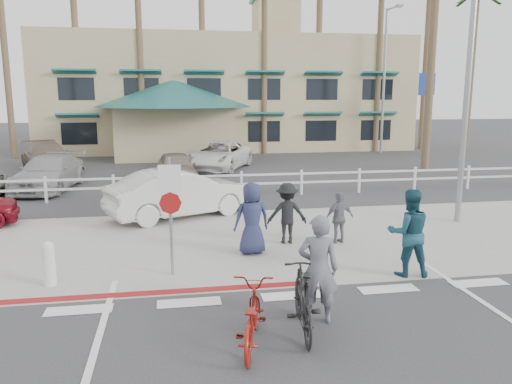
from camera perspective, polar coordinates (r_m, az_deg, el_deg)
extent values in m
plane|color=#333335|center=(9.47, 5.02, -13.17)|extent=(140.00, 140.00, 0.00)
cube|color=#333335|center=(7.76, 8.96, -19.01)|extent=(12.00, 16.00, 0.01)
cube|color=gray|center=(13.60, 0.21, -5.53)|extent=(22.00, 7.00, 0.01)
cube|color=#333335|center=(17.43, -2.04, -1.86)|extent=(40.00, 5.00, 0.01)
cube|color=#333335|center=(26.72, -4.77, 2.59)|extent=(50.00, 16.00, 0.01)
cube|color=maroon|center=(10.32, -13.43, -11.28)|extent=(7.00, 0.25, 0.02)
imported|color=maroon|center=(7.99, -0.59, -14.07)|extent=(1.07, 1.93, 0.96)
imported|color=slate|center=(8.67, 7.11, -8.74)|extent=(0.79, 0.62, 1.91)
imported|color=black|center=(8.40, 5.38, -12.19)|extent=(0.77, 1.94, 1.14)
imported|color=#194454|center=(11.28, 17.07, -4.47)|extent=(1.05, 0.89, 1.92)
imported|color=black|center=(13.20, 3.57, -2.44)|extent=(1.11, 0.71, 1.62)
imported|color=slate|center=(13.37, 9.49, -2.93)|extent=(0.86, 0.49, 1.39)
imported|color=#242A4B|center=(12.26, -0.48, -3.04)|extent=(0.94, 0.68, 1.80)
imported|color=silver|center=(16.25, -8.64, -0.14)|extent=(4.97, 3.40, 1.55)
imported|color=#9D9D9D|center=(22.55, -22.58, 2.05)|extent=(2.61, 5.10, 1.42)
imported|color=gray|center=(22.87, -9.09, 2.80)|extent=(1.98, 4.14, 1.36)
imported|color=#6A5B51|center=(28.48, -22.82, 3.77)|extent=(3.81, 5.45, 1.46)
imported|color=silver|center=(26.59, -4.31, 4.17)|extent=(4.45, 5.92, 1.49)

